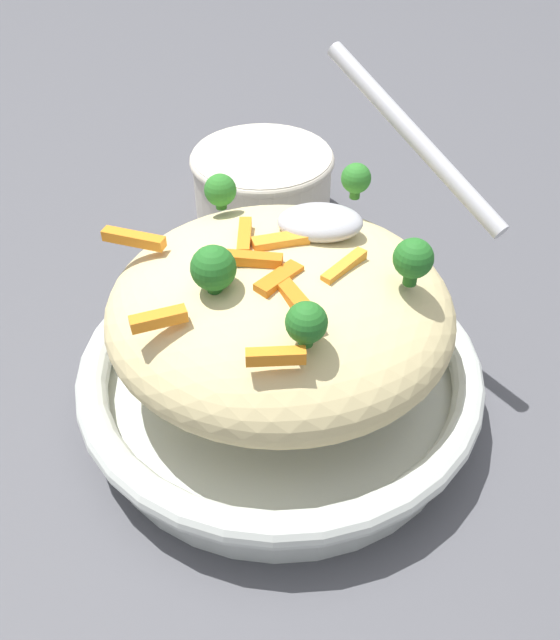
% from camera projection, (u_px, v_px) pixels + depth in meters
% --- Properties ---
extents(ground_plane, '(2.40, 2.40, 0.00)m').
position_uv_depth(ground_plane, '(280.00, 401.00, 0.50)').
color(ground_plane, '#4C4C51').
extents(serving_bowl, '(0.29, 0.29, 0.05)m').
position_uv_depth(serving_bowl, '(280.00, 376.00, 0.48)').
color(serving_bowl, silver).
rests_on(serving_bowl, ground_plane).
extents(pasta_mound, '(0.23, 0.22, 0.09)m').
position_uv_depth(pasta_mound, '(280.00, 310.00, 0.44)').
color(pasta_mound, '#DBC689').
rests_on(pasta_mound, serving_bowl).
extents(carrot_piece_0, '(0.04, 0.02, 0.01)m').
position_uv_depth(carrot_piece_0, '(287.00, 241.00, 0.42)').
color(carrot_piece_0, orange).
rests_on(carrot_piece_0, pasta_mound).
extents(carrot_piece_1, '(0.03, 0.03, 0.01)m').
position_uv_depth(carrot_piece_1, '(275.00, 278.00, 0.40)').
color(carrot_piece_1, orange).
rests_on(carrot_piece_1, pasta_mound).
extents(carrot_piece_2, '(0.03, 0.04, 0.01)m').
position_uv_depth(carrot_piece_2, '(298.00, 303.00, 0.38)').
color(carrot_piece_2, orange).
rests_on(carrot_piece_2, pasta_mound).
extents(carrot_piece_3, '(0.03, 0.04, 0.01)m').
position_uv_depth(carrot_piece_3, '(344.00, 267.00, 0.41)').
color(carrot_piece_3, orange).
rests_on(carrot_piece_3, pasta_mound).
extents(carrot_piece_4, '(0.01, 0.04, 0.01)m').
position_uv_depth(carrot_piece_4, '(244.00, 238.00, 0.43)').
color(carrot_piece_4, orange).
rests_on(carrot_piece_4, pasta_mound).
extents(carrot_piece_5, '(0.04, 0.01, 0.01)m').
position_uv_depth(carrot_piece_5, '(251.00, 259.00, 0.41)').
color(carrot_piece_5, orange).
rests_on(carrot_piece_5, pasta_mound).
extents(carrot_piece_6, '(0.04, 0.02, 0.01)m').
position_uv_depth(carrot_piece_6, '(134.00, 239.00, 0.43)').
color(carrot_piece_6, orange).
rests_on(carrot_piece_6, pasta_mound).
extents(carrot_piece_7, '(0.03, 0.02, 0.01)m').
position_uv_depth(carrot_piece_7, '(159.00, 319.00, 0.37)').
color(carrot_piece_7, orange).
rests_on(carrot_piece_7, pasta_mound).
extents(carrot_piece_8, '(0.03, 0.01, 0.01)m').
position_uv_depth(carrot_piece_8, '(268.00, 356.00, 0.35)').
color(carrot_piece_8, orange).
rests_on(carrot_piece_8, pasta_mound).
extents(broccoli_floret_0, '(0.03, 0.03, 0.03)m').
position_uv_depth(broccoli_floret_0, '(213.00, 269.00, 0.38)').
color(broccoli_floret_0, '#205B1C').
rests_on(broccoli_floret_0, pasta_mound).
extents(broccoli_floret_1, '(0.02, 0.02, 0.03)m').
position_uv_depth(broccoli_floret_1, '(220.00, 190.00, 0.46)').
color(broccoli_floret_1, '#296820').
rests_on(broccoli_floret_1, pasta_mound).
extents(broccoli_floret_2, '(0.02, 0.02, 0.03)m').
position_uv_depth(broccoli_floret_2, '(356.00, 179.00, 0.47)').
color(broccoli_floret_2, '#296820').
rests_on(broccoli_floret_2, pasta_mound).
extents(broccoli_floret_3, '(0.02, 0.02, 0.03)m').
position_uv_depth(broccoli_floret_3, '(306.00, 323.00, 0.35)').
color(broccoli_floret_3, '#205B1C').
rests_on(broccoli_floret_3, pasta_mound).
extents(broccoli_floret_4, '(0.02, 0.02, 0.03)m').
position_uv_depth(broccoli_floret_4, '(413.00, 259.00, 0.39)').
color(broccoli_floret_4, '#205B1C').
rests_on(broccoli_floret_4, pasta_mound).
extents(serving_spoon, '(0.15, 0.14, 0.09)m').
position_uv_depth(serving_spoon, '(357.00, 188.00, 0.44)').
color(serving_spoon, '#B7B7BC').
rests_on(serving_spoon, pasta_mound).
extents(companion_bowl, '(0.14, 0.14, 0.07)m').
position_uv_depth(companion_bowl, '(263.00, 182.00, 0.67)').
color(companion_bowl, beige).
rests_on(companion_bowl, ground_plane).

